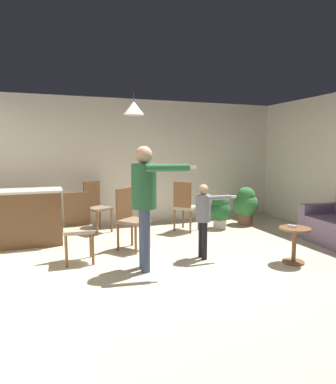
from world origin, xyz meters
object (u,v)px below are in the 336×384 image
kitchen_counter (25,217)px  potted_plant_corner (246,204)px  dining_chair_centre_back (130,216)px  dining_chair_spare (185,204)px  person_child (204,213)px  spare_remote_on_table (292,226)px  potted_plant_by_wall (220,210)px  dining_chair_near_wall (96,205)px  dining_chair_by_counter (78,224)px  side_table_by_couch (294,241)px  person_adult (145,194)px

kitchen_counter → potted_plant_corner: bearing=1.3°
dining_chair_centre_back → dining_chair_spare: same height
dining_chair_centre_back → dining_chair_spare: 1.55m
person_child → potted_plant_corner: person_child is taller
dining_chair_spare → potted_plant_corner: dining_chair_spare is taller
person_child → spare_remote_on_table: (1.09, -0.61, -0.16)m
person_child → potted_plant_by_wall: (1.17, 1.65, -0.31)m
kitchen_counter → dining_chair_spare: 2.95m
dining_chair_near_wall → dining_chair_spare: bearing=130.7°
dining_chair_by_counter → spare_remote_on_table: size_ratio=7.69×
spare_remote_on_table → person_child: bearing=150.7°
dining_chair_by_counter → dining_chair_near_wall: bearing=-104.0°
kitchen_counter → person_child: bearing=-33.7°
person_child → dining_chair_centre_back: bearing=-132.1°
kitchen_counter → spare_remote_on_table: 4.32m
side_table_by_couch → dining_chair_near_wall: 3.75m
dining_chair_near_wall → dining_chair_spare: size_ratio=1.00×
side_table_by_couch → dining_chair_spare: dining_chair_spare is taller
kitchen_counter → potted_plant_corner: 4.45m
side_table_by_couch → dining_chair_spare: bearing=107.5°
dining_chair_near_wall → spare_remote_on_table: size_ratio=7.69×
dining_chair_centre_back → potted_plant_by_wall: (2.10, 0.81, -0.17)m
person_adult → potted_plant_by_wall: size_ratio=2.42×
person_adult → dining_chair_centre_back: size_ratio=1.67×
side_table_by_couch → dining_chair_near_wall: bearing=130.0°
dining_chair_centre_back → potted_plant_corner: 2.98m
potted_plant_by_wall → spare_remote_on_table: (-0.08, -2.26, 0.16)m
dining_chair_by_counter → person_child: bearing=165.5°
side_table_by_couch → dining_chair_near_wall: (-2.41, 2.87, 0.22)m
spare_remote_on_table → dining_chair_spare: bearing=107.0°
kitchen_counter → dining_chair_centre_back: bearing=-27.9°
person_adult → dining_chair_by_counter: 1.18m
kitchen_counter → side_table_by_couch: size_ratio=2.42×
person_child → potted_plant_by_wall: size_ratio=1.62×
kitchen_counter → potted_plant_corner: size_ratio=1.53×
person_adult → dining_chair_by_counter: bearing=-123.1°
side_table_by_couch → dining_chair_by_counter: (-2.89, 1.17, 0.22)m
kitchen_counter → potted_plant_by_wall: (3.73, -0.06, -0.10)m
side_table_by_couch → spare_remote_on_table: 0.22m
side_table_by_couch → kitchen_counter: bearing=147.4°
kitchen_counter → dining_chair_by_counter: 1.42m
spare_remote_on_table → potted_plant_by_wall: bearing=88.0°
dining_chair_near_wall → dining_chair_centre_back: bearing=73.8°
kitchen_counter → spare_remote_on_table: bearing=-32.4°
dining_chair_near_wall → potted_plant_by_wall: (2.46, -0.58, -0.17)m
dining_chair_near_wall → dining_chair_spare: (1.68, -0.56, 0.00)m
person_child → dining_chair_near_wall: bearing=-149.9°
side_table_by_couch → potted_plant_corner: potted_plant_corner is taller
dining_chair_by_counter → dining_chair_spare: 2.45m
dining_chair_centre_back → dining_chair_by_counter: bearing=-17.4°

